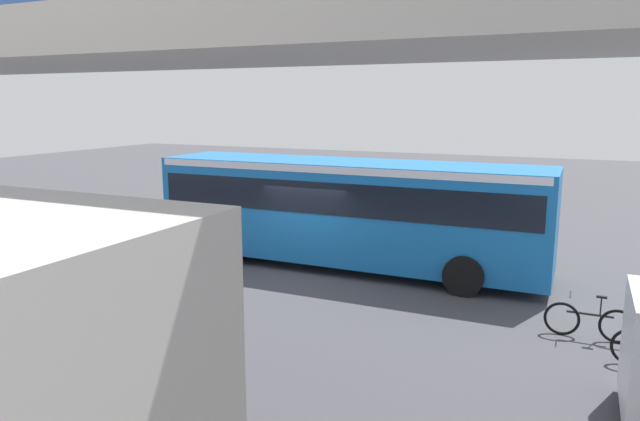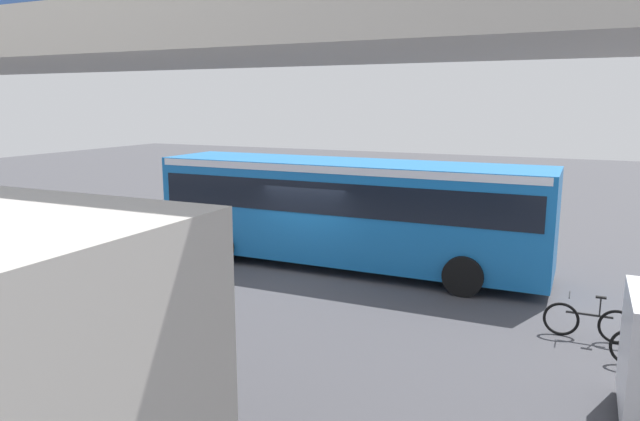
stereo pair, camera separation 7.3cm
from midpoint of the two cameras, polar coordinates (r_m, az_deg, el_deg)
ground at (r=16.93m, az=-0.86°, el=-5.98°), size 80.00×80.00×0.00m
city_bus at (r=17.01m, az=2.85°, el=0.61°), size 11.54×2.85×3.15m
bicycle_black at (r=13.35m, az=25.13°, el=-9.96°), size 1.77×0.44×0.96m
traffic_sign at (r=19.88m, az=4.04°, el=2.07°), size 0.08×0.60×2.80m
lane_dash_leftmost at (r=18.60m, az=14.60°, el=-4.79°), size 2.00×0.20×0.01m
lane_dash_left at (r=19.65m, az=3.04°, el=-3.63°), size 2.00×0.20×0.01m
lane_dash_centre at (r=21.41m, az=-6.96°, el=-2.50°), size 2.00×0.20×0.01m
pedestrian_overpass at (r=8.86m, az=-28.27°, el=11.38°), size 30.11×2.60×6.89m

